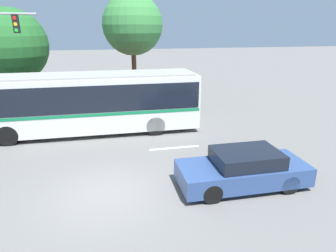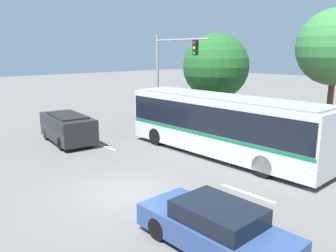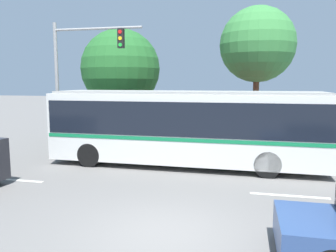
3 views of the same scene
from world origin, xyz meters
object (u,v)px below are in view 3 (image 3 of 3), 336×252
city_bus (185,124)px  traffic_light_pole (76,68)px  street_tree_left (121,69)px  street_tree_centre (257,45)px

city_bus → traffic_light_pole: (-5.83, 1.67, 2.42)m
city_bus → street_tree_left: (-4.90, 5.45, 2.52)m
street_tree_centre → traffic_light_pole: bearing=-154.1°
city_bus → street_tree_centre: 7.70m
traffic_light_pole → street_tree_left: street_tree_left is taller
street_tree_left → street_tree_centre: size_ratio=0.87×
traffic_light_pole → street_tree_left: (0.93, 3.78, 0.10)m
street_tree_left → street_tree_centre: bearing=3.8°
city_bus → traffic_light_pole: bearing=-15.3°
city_bus → traffic_light_pole: size_ratio=1.78×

